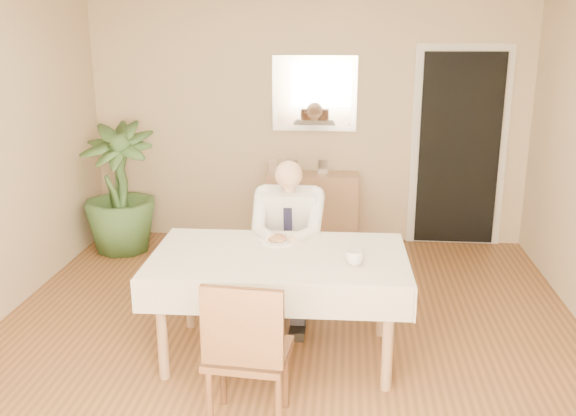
# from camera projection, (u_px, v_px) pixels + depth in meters

# --- Properties ---
(room) EXTENTS (5.00, 5.02, 2.60)m
(room) POSITION_uv_depth(u_px,v_px,m) (283.00, 172.00, 4.22)
(room) COLOR brown
(room) RESTS_ON ground
(window) EXTENTS (1.34, 0.04, 1.44)m
(window) POSITION_uv_depth(u_px,v_px,m) (195.00, 314.00, 1.82)
(window) COLOR white
(window) RESTS_ON room
(doorway) EXTENTS (0.96, 0.07, 2.10)m
(doorway) POSITION_uv_depth(u_px,v_px,m) (459.00, 150.00, 6.52)
(doorway) COLOR white
(doorway) RESTS_ON ground
(mirror) EXTENTS (0.86, 0.04, 0.76)m
(mirror) POSITION_uv_depth(u_px,v_px,m) (314.00, 94.00, 6.51)
(mirror) COLOR silver
(mirror) RESTS_ON room
(dining_table) EXTENTS (1.73, 1.05, 0.75)m
(dining_table) POSITION_uv_depth(u_px,v_px,m) (279.00, 266.00, 4.32)
(dining_table) COLOR #9D7955
(dining_table) RESTS_ON ground
(chair_far) EXTENTS (0.44, 0.44, 0.86)m
(chair_far) POSITION_uv_depth(u_px,v_px,m) (291.00, 248.00, 5.21)
(chair_far) COLOR #422615
(chair_far) RESTS_ON ground
(chair_near) EXTENTS (0.48, 0.48, 0.94)m
(chair_near) POSITION_uv_depth(u_px,v_px,m) (246.00, 349.00, 3.50)
(chair_near) COLOR #422615
(chair_near) RESTS_ON ground
(seated_man) EXTENTS (0.48, 0.72, 1.24)m
(seated_man) POSITION_uv_depth(u_px,v_px,m) (287.00, 235.00, 4.88)
(seated_man) COLOR white
(seated_man) RESTS_ON ground
(plate) EXTENTS (0.26, 0.26, 0.02)m
(plate) POSITION_uv_depth(u_px,v_px,m) (277.00, 241.00, 4.53)
(plate) COLOR white
(plate) RESTS_ON dining_table
(food) EXTENTS (0.14, 0.14, 0.06)m
(food) POSITION_uv_depth(u_px,v_px,m) (277.00, 238.00, 4.52)
(food) COLOR brown
(food) RESTS_ON dining_table
(knife) EXTENTS (0.01, 0.13, 0.01)m
(knife) POSITION_uv_depth(u_px,v_px,m) (282.00, 242.00, 4.46)
(knife) COLOR silver
(knife) RESTS_ON dining_table
(fork) EXTENTS (0.01, 0.13, 0.01)m
(fork) POSITION_uv_depth(u_px,v_px,m) (271.00, 241.00, 4.47)
(fork) COLOR silver
(fork) RESTS_ON dining_table
(coffee_mug) EXTENTS (0.12, 0.12, 0.09)m
(coffee_mug) POSITION_uv_depth(u_px,v_px,m) (355.00, 258.00, 4.10)
(coffee_mug) COLOR white
(coffee_mug) RESTS_ON dining_table
(sideboard) EXTENTS (0.95, 0.36, 0.75)m
(sideboard) POSITION_uv_depth(u_px,v_px,m) (312.00, 209.00, 6.69)
(sideboard) COLOR #9D7955
(sideboard) RESTS_ON ground
(photo_frame_left) EXTENTS (0.10, 0.02, 0.14)m
(photo_frame_left) POSITION_uv_depth(u_px,v_px,m) (273.00, 165.00, 6.65)
(photo_frame_left) COLOR silver
(photo_frame_left) RESTS_ON sideboard
(photo_frame_center) EXTENTS (0.10, 0.02, 0.14)m
(photo_frame_center) POSITION_uv_depth(u_px,v_px,m) (292.00, 167.00, 6.59)
(photo_frame_center) COLOR silver
(photo_frame_center) RESTS_ON sideboard
(photo_frame_right) EXTENTS (0.10, 0.02, 0.14)m
(photo_frame_right) POSITION_uv_depth(u_px,v_px,m) (323.00, 166.00, 6.61)
(photo_frame_right) COLOR silver
(photo_frame_right) RESTS_ON sideboard
(potted_palm) EXTENTS (0.73, 0.73, 1.30)m
(potted_palm) POSITION_uv_depth(u_px,v_px,m) (119.00, 188.00, 6.40)
(potted_palm) COLOR #325226
(potted_palm) RESTS_ON ground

